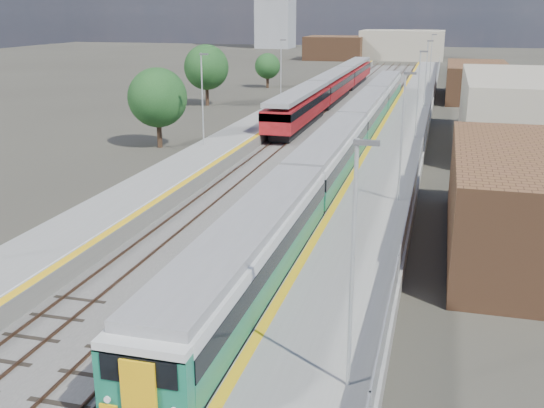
% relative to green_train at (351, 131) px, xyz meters
% --- Properties ---
extents(ground, '(320.00, 320.00, 0.00)m').
position_rel_green_train_xyz_m(ground, '(-1.50, 12.46, -2.17)').
color(ground, '#47443A').
rests_on(ground, ground).
extents(ballast_bed, '(10.50, 155.00, 0.06)m').
position_rel_green_train_xyz_m(ballast_bed, '(-3.75, 14.96, -2.14)').
color(ballast_bed, '#565451').
rests_on(ballast_bed, ground).
extents(tracks, '(8.96, 160.00, 0.17)m').
position_rel_green_train_xyz_m(tracks, '(-3.15, 16.63, -2.06)').
color(tracks, '#4C3323').
rests_on(tracks, ground).
extents(platform_right, '(4.70, 155.00, 8.52)m').
position_rel_green_train_xyz_m(platform_right, '(3.78, 14.95, -1.63)').
color(platform_right, slate).
rests_on(platform_right, ground).
extents(platform_left, '(4.30, 155.00, 8.52)m').
position_rel_green_train_xyz_m(platform_left, '(-10.55, 14.95, -1.65)').
color(platform_left, slate).
rests_on(platform_left, ground).
extents(buildings, '(72.00, 185.50, 40.00)m').
position_rel_green_train_xyz_m(buildings, '(-19.62, 101.05, 8.54)').
color(buildings, brown).
rests_on(buildings, ground).
extents(green_train, '(2.79, 77.83, 3.08)m').
position_rel_green_train_xyz_m(green_train, '(0.00, 0.00, 0.00)').
color(green_train, black).
rests_on(green_train, ground).
extents(red_train, '(2.98, 60.33, 3.76)m').
position_rel_green_train_xyz_m(red_train, '(-7.00, 31.90, 0.05)').
color(red_train, black).
rests_on(red_train, ground).
extents(tree_a, '(5.20, 5.20, 7.05)m').
position_rel_green_train_xyz_m(tree_a, '(-16.95, -0.81, 2.27)').
color(tree_a, '#382619').
rests_on(tree_a, ground).
extents(tree_b, '(5.67, 5.67, 7.68)m').
position_rel_green_train_xyz_m(tree_b, '(-22.05, 24.81, 2.67)').
color(tree_b, '#382619').
rests_on(tree_b, ground).
extents(tree_c, '(3.97, 3.97, 5.38)m').
position_rel_green_train_xyz_m(tree_c, '(-19.72, 45.56, 1.21)').
color(tree_c, '#382619').
rests_on(tree_c, ground).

